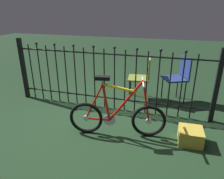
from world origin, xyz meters
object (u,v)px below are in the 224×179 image
bicycle (117,116)px  display_crate (190,136)px  chair_navy (179,75)px  chair_olive (143,75)px

bicycle → display_crate: (1.05, 0.09, -0.21)m
chair_navy → display_crate: bearing=-82.0°
bicycle → chair_olive: bearing=83.5°
bicycle → chair_navy: (0.85, 1.51, 0.24)m
bicycle → display_crate: bearing=5.0°
chair_olive → bicycle: bearing=-96.5°
chair_olive → chair_navy: bearing=8.6°
display_crate → chair_navy: bearing=98.0°
bicycle → chair_navy: 1.75m
bicycle → chair_olive: size_ratio=1.61×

